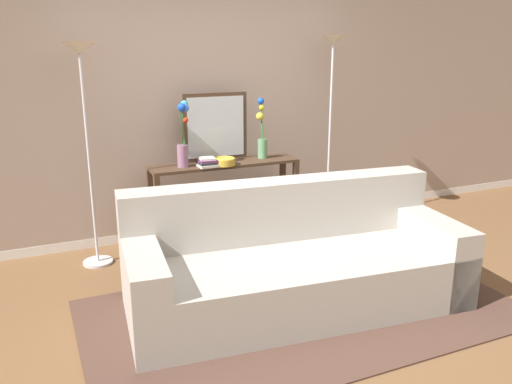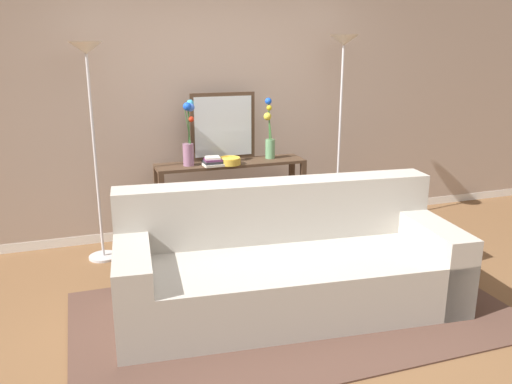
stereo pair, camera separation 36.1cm
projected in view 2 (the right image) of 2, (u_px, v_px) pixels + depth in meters
name	position (u px, v px, depth m)	size (l,w,h in m)	color
ground_plane	(289.00, 317.00, 3.77)	(16.00, 16.00, 0.02)	brown
back_wall	(215.00, 99.00, 5.21)	(12.00, 0.15, 2.71)	white
area_rug	(294.00, 313.00, 3.79)	(3.09, 1.69, 0.01)	#51382D
couch	(287.00, 266.00, 3.86)	(2.52, 1.21, 0.88)	#ADA89E
console_table	(231.00, 186.00, 5.07)	(1.44, 0.34, 0.79)	#473323
floor_lamp_left	(90.00, 92.00, 4.37)	(0.28, 0.28, 1.90)	silver
floor_lamp_right	(342.00, 80.00, 5.10)	(0.28, 0.28, 1.96)	silver
wall_mirror	(223.00, 126.00, 5.03)	(0.63, 0.02, 0.64)	#473323
vase_tall_flowers	(189.00, 137.00, 4.77)	(0.12, 0.12, 0.60)	gray
vase_short_flowers	(269.00, 136.00, 5.09)	(0.12, 0.10, 0.59)	#669E6B
fruit_bowl	(230.00, 161.00, 4.89)	(0.21, 0.21, 0.07)	gold
book_stack	(213.00, 162.00, 4.84)	(0.19, 0.18, 0.08)	silver
book_row_under_console	(193.00, 239.00, 5.08)	(0.38, 0.18, 0.13)	gold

